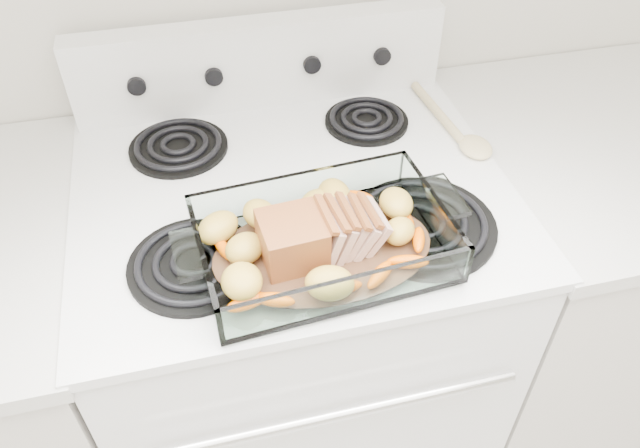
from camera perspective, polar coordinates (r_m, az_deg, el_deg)
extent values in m
cube|color=white|center=(1.48, -2.02, -10.76)|extent=(0.76, 0.65, 0.92)
cylinder|color=silver|center=(1.06, 1.89, -16.94)|extent=(0.61, 0.02, 0.02)
cube|color=white|center=(1.14, -2.59, 3.15)|extent=(0.78, 0.67, 0.02)
cube|color=white|center=(1.32, -5.45, 14.50)|extent=(0.76, 0.06, 0.18)
cylinder|color=black|center=(1.00, -11.41, -3.69)|extent=(0.21, 0.21, 0.01)
cylinder|color=black|center=(1.06, 9.30, -0.14)|extent=(0.25, 0.25, 0.01)
cylinder|color=black|center=(1.25, -12.80, 6.82)|extent=(0.19, 0.19, 0.01)
cylinder|color=black|center=(1.29, 4.27, 9.35)|extent=(0.17, 0.17, 0.01)
cylinder|color=black|center=(1.29, -16.43, 12.08)|extent=(0.04, 0.02, 0.04)
cylinder|color=black|center=(1.29, -9.70, 13.21)|extent=(0.04, 0.02, 0.04)
cylinder|color=black|center=(1.31, -0.78, 14.43)|extent=(0.04, 0.02, 0.04)
cylinder|color=black|center=(1.35, 5.65, 15.09)|extent=(0.04, 0.02, 0.04)
cube|color=silver|center=(1.69, 20.66, -5.94)|extent=(0.55, 0.65, 0.90)
cube|color=silver|center=(1.40, 25.28, 6.71)|extent=(0.58, 0.68, 0.03)
cube|color=silver|center=(0.99, 0.28, -2.63)|extent=(0.38, 0.25, 0.01)
cube|color=silver|center=(0.88, 2.20, -6.45)|extent=(0.38, 0.01, 0.07)
cube|color=silver|center=(1.05, -1.32, 3.37)|extent=(0.38, 0.01, 0.07)
cube|color=silver|center=(0.95, -10.72, -2.97)|extent=(0.01, 0.25, 0.07)
cube|color=silver|center=(1.01, 10.56, 0.66)|extent=(0.01, 0.25, 0.07)
cylinder|color=#462C1B|center=(0.98, 0.28, -2.39)|extent=(0.22, 0.22, 0.00)
cube|color=brown|center=(0.95, -2.62, -1.36)|extent=(0.09, 0.09, 0.08)
cube|color=beige|center=(0.96, 0.55, -0.92)|extent=(0.03, 0.09, 0.07)
cube|color=beige|center=(0.97, 1.58, -0.80)|extent=(0.04, 0.09, 0.07)
cube|color=beige|center=(0.97, 2.61, -0.68)|extent=(0.04, 0.09, 0.07)
cube|color=beige|center=(0.97, 3.63, -0.56)|extent=(0.04, 0.08, 0.06)
cube|color=beige|center=(0.98, 4.64, -0.44)|extent=(0.04, 0.08, 0.06)
ellipsoid|color=#FE6E00|center=(0.91, -7.64, -7.09)|extent=(0.06, 0.02, 0.02)
ellipsoid|color=#FE6E00|center=(0.95, 8.26, -4.16)|extent=(0.06, 0.02, 0.02)
ellipsoid|color=#FE6E00|center=(1.03, 8.57, 0.25)|extent=(0.06, 0.02, 0.02)
ellipsoid|color=#FE6E00|center=(0.99, -9.24, -1.92)|extent=(0.06, 0.02, 0.02)
ellipsoid|color=gold|center=(1.01, -9.58, 0.08)|extent=(0.06, 0.06, 0.05)
ellipsoid|color=gold|center=(1.04, 0.21, 2.09)|extent=(0.06, 0.06, 0.05)
ellipsoid|color=gold|center=(0.98, 7.77, -1.09)|extent=(0.06, 0.06, 0.05)
cylinder|color=beige|center=(1.33, 10.71, 10.01)|extent=(0.04, 0.22, 0.02)
ellipsoid|color=beige|center=(1.24, 14.03, 6.86)|extent=(0.06, 0.08, 0.02)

